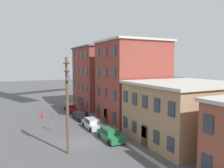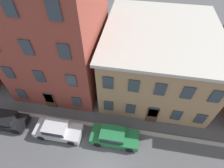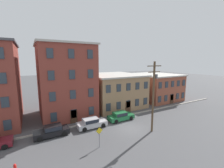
# 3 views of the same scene
# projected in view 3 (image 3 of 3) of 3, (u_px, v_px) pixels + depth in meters

# --- Properties ---
(ground_plane) EXTENTS (200.00, 200.00, 0.00)m
(ground_plane) POSITION_uv_depth(u_px,v_px,m) (130.00, 128.00, 22.04)
(ground_plane) COLOR #4C4C4F
(kerb_strip) EXTENTS (56.00, 0.36, 0.16)m
(kerb_strip) POSITION_uv_depth(u_px,v_px,m) (114.00, 118.00, 25.92)
(kerb_strip) COLOR #9E998E
(kerb_strip) RESTS_ON ground_plane
(apartment_midblock) EXTENTS (9.45, 9.82, 12.79)m
(apartment_midblock) POSITION_uv_depth(u_px,v_px,m) (66.00, 80.00, 27.09)
(apartment_midblock) COLOR brown
(apartment_midblock) RESTS_ON ground_plane
(apartment_far) EXTENTS (11.27, 12.09, 6.97)m
(apartment_far) POSITION_uv_depth(u_px,v_px,m) (113.00, 90.00, 33.57)
(apartment_far) COLOR #9E7A56
(apartment_far) RESTS_ON ground_plane
(apartment_annex) EXTENTS (10.40, 11.68, 6.50)m
(apartment_annex) POSITION_uv_depth(u_px,v_px,m) (154.00, 86.00, 39.35)
(apartment_annex) COLOR brown
(apartment_annex) RESTS_ON ground_plane
(car_black) EXTENTS (4.40, 1.92, 1.43)m
(car_black) POSITION_uv_depth(u_px,v_px,m) (52.00, 130.00, 19.79)
(car_black) COLOR black
(car_black) RESTS_ON ground_plane
(car_silver) EXTENTS (4.40, 1.92, 1.43)m
(car_silver) POSITION_uv_depth(u_px,v_px,m) (91.00, 123.00, 22.31)
(car_silver) COLOR #B7B7BC
(car_silver) RESTS_ON ground_plane
(car_green) EXTENTS (4.40, 1.92, 1.43)m
(car_green) POSITION_uv_depth(u_px,v_px,m) (121.00, 116.00, 25.09)
(car_green) COLOR #1E6638
(car_green) RESTS_ON ground_plane
(caution_sign) EXTENTS (0.86, 0.08, 2.47)m
(caution_sign) POSITION_uv_depth(u_px,v_px,m) (99.00, 134.00, 17.00)
(caution_sign) COLOR slate
(caution_sign) RESTS_ON ground_plane
(utility_pole) EXTENTS (2.40, 0.44, 9.80)m
(utility_pole) POSITION_uv_depth(u_px,v_px,m) (154.00, 93.00, 20.39)
(utility_pole) COLOR brown
(utility_pole) RESTS_ON ground_plane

